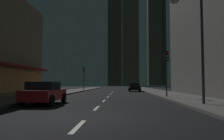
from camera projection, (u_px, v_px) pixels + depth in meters
The scene contains 14 objects.
ground_plane at pixel (114, 91), 40.84m from camera, with size 78.00×136.00×0.10m, color black.
sidewalk_right at pixel (153, 91), 40.57m from camera, with size 4.00×76.00×0.15m, color #605E59.
sidewalk_left at pixel (76, 91), 41.13m from camera, with size 4.00×76.00×0.15m, color #605E59.
lane_marking_center at pixel (108, 97), 22.49m from camera, with size 0.16×33.40×0.01m.
skyscraper_distant_tall at pixel (115, 27), 138.01m from camera, with size 8.34×5.64×71.75m, color brown.
skyscraper_distant_mid at pixel (130, 36), 123.26m from camera, with size 8.83×6.27×54.57m, color #625D49.
skyscraper_distant_short at pixel (154, 31), 154.05m from camera, with size 9.00×8.26×74.27m, color #534E3E.
skyscraper_distant_slender at pixel (160, 31), 153.55m from camera, with size 7.80×6.15×74.69m, color #413E31.
car_parked_near at pixel (44, 93), 14.45m from camera, with size 1.98×4.24×1.45m.
car_parked_far at pixel (134, 87), 38.30m from camera, with size 1.98×4.24×1.45m.
fire_hydrant_far_left at pixel (59, 91), 26.15m from camera, with size 0.42×0.30×0.65m.
traffic_light_near_right at pixel (167, 63), 20.60m from camera, with size 0.32×0.48×4.20m.
traffic_light_far_left at pixel (84, 73), 41.16m from camera, with size 0.32×0.48×4.20m.
street_lamp_right at pixel (188, 22), 13.59m from camera, with size 1.96×0.56×6.58m.
Camera 1 is at (1.32, -8.98, 1.33)m, focal length 36.11 mm.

